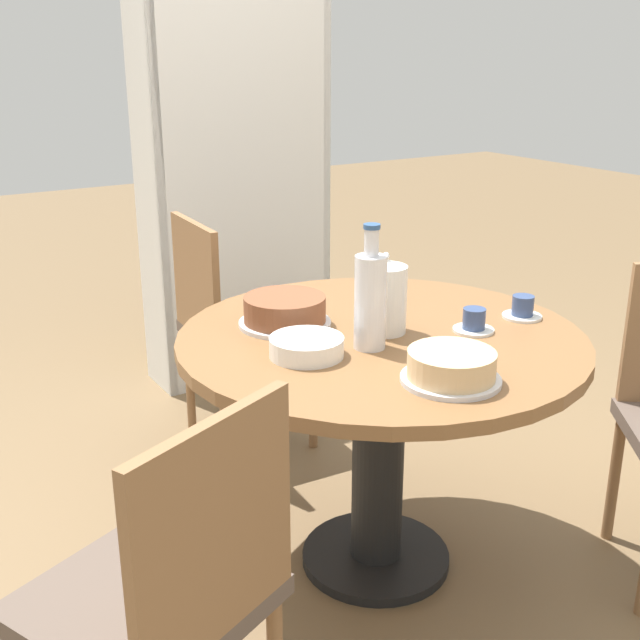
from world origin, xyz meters
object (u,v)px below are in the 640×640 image
object	(u,v)px
cake_main	(285,311)
cup_b	(384,291)
chair_b	(233,325)
bookshelf	(238,184)
chair_c	(166,596)
coffee_pot	(385,296)
cup_a	(474,322)
cup_c	(523,309)
cake_second	(451,367)
water_bottle	(370,298)

from	to	relation	value
cake_main	cup_b	distance (m)	0.38
chair_b	bookshelf	xyz separation A→B (m)	(0.36, 0.65, 0.40)
chair_b	chair_c	bearing A→B (deg)	152.26
bookshelf	coffee_pot	bearing A→B (deg)	78.06
cup_a	chair_b	bearing A→B (deg)	103.24
bookshelf	cake_main	bearing A→B (deg)	68.60
bookshelf	cake_main	xyz separation A→B (m)	(-0.53, -1.35, -0.12)
coffee_pot	cup_b	xyz separation A→B (m)	(0.18, 0.24, -0.08)
chair_c	coffee_pot	bearing A→B (deg)	-175.96
coffee_pot	cake_main	distance (m)	0.29
cup_a	cup_c	xyz separation A→B (m)	(0.20, 0.01, 0.00)
bookshelf	coffee_pot	distance (m)	1.58
coffee_pot	cake_main	world-z (taller)	coffee_pot
cake_main	cake_second	xyz separation A→B (m)	(0.13, -0.55, -0.00)
bookshelf	cup_c	xyz separation A→B (m)	(0.08, -1.66, -0.13)
chair_b	water_bottle	distance (m)	1.05
chair_b	bookshelf	distance (m)	0.84
coffee_pot	water_bottle	bearing A→B (deg)	-143.43
cake_second	cup_a	world-z (taller)	cake_second
cup_a	cup_b	bearing A→B (deg)	95.46
water_bottle	bookshelf	bearing A→B (deg)	75.15
water_bottle	cake_second	distance (m)	0.30
water_bottle	cake_second	world-z (taller)	water_bottle
coffee_pot	cup_a	world-z (taller)	coffee_pot
chair_c	cup_c	size ratio (longest dim) A/B	7.85
water_bottle	cup_c	bearing A→B (deg)	-4.17
chair_c	cake_main	xyz separation A→B (m)	(0.62, 0.62, 0.28)
chair_b	water_bottle	xyz separation A→B (m)	(-0.07, -0.97, 0.38)
cup_b	cup_c	bearing A→B (deg)	-56.60
coffee_pot	cake_second	xyz separation A→B (m)	(-0.07, -0.36, -0.07)
bookshelf	cup_b	size ratio (longest dim) A/B	15.60
cup_a	cup_b	world-z (taller)	same
chair_c	cup_c	world-z (taller)	chair_c
cup_c	cup_b	bearing A→B (deg)	123.40
chair_b	chair_c	xyz separation A→B (m)	(-0.79, -1.33, 0.00)
chair_b	coffee_pot	distance (m)	0.96
chair_b	cake_main	xyz separation A→B (m)	(-0.17, -0.70, 0.28)
cup_c	chair_b	bearing A→B (deg)	113.51
cup_c	cup_a	bearing A→B (deg)	-176.12
bookshelf	cup_a	bearing A→B (deg)	86.03
cup_b	cup_c	size ratio (longest dim) A/B	1.00
bookshelf	cup_c	world-z (taller)	bookshelf
coffee_pot	cup_c	size ratio (longest dim) A/B	1.98
cake_second	cup_a	distance (m)	0.37
cup_a	cake_main	bearing A→B (deg)	142.41
water_bottle	cup_b	distance (m)	0.44
cake_second	cup_b	world-z (taller)	cake_second
water_bottle	cake_second	bearing A→B (deg)	-83.69
chair_c	bookshelf	distance (m)	2.32
chair_c	cup_b	distance (m)	1.23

